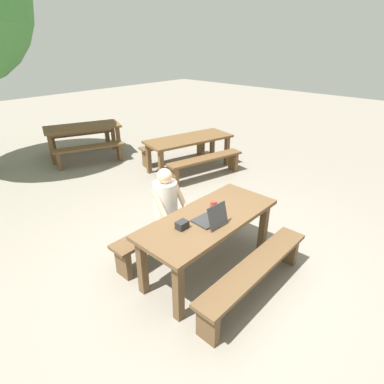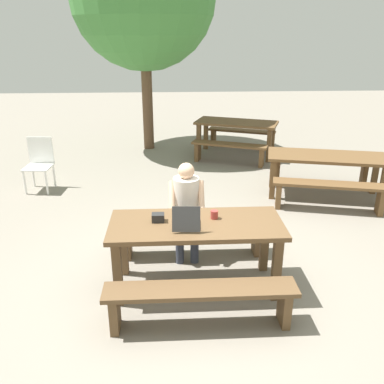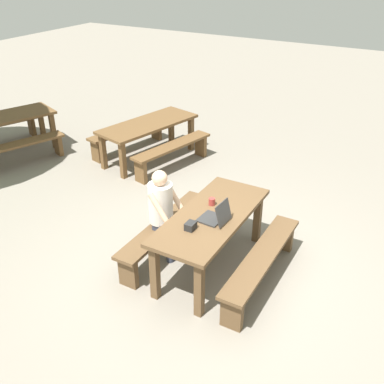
% 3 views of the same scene
% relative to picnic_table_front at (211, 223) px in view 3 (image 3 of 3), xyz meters
% --- Properties ---
extents(ground_plane, '(30.00, 30.00, 0.00)m').
position_rel_picnic_table_front_xyz_m(ground_plane, '(0.00, 0.00, -0.65)').
color(ground_plane, gray).
extents(picnic_table_front, '(1.83, 0.77, 0.77)m').
position_rel_picnic_table_front_xyz_m(picnic_table_front, '(0.00, 0.00, 0.00)').
color(picnic_table_front, brown).
rests_on(picnic_table_front, ground).
extents(bench_near, '(1.82, 0.30, 0.43)m').
position_rel_picnic_table_front_xyz_m(bench_near, '(0.00, -0.68, -0.32)').
color(bench_near, brown).
rests_on(bench_near, ground).
extents(bench_far, '(1.82, 0.30, 0.43)m').
position_rel_picnic_table_front_xyz_m(bench_far, '(0.00, 0.68, -0.32)').
color(bench_far, brown).
rests_on(bench_far, ground).
extents(laptop, '(0.30, 0.34, 0.27)m').
position_rel_picnic_table_front_xyz_m(laptop, '(-0.11, -0.11, 0.19)').
color(laptop, '#2D2D2D').
rests_on(laptop, picnic_table_front).
extents(small_pouch, '(0.13, 0.10, 0.09)m').
position_rel_picnic_table_front_xyz_m(small_pouch, '(-0.40, 0.06, 0.16)').
color(small_pouch, black).
rests_on(small_pouch, picnic_table_front).
extents(coffee_mug, '(0.08, 0.08, 0.09)m').
position_rel_picnic_table_front_xyz_m(coffee_mug, '(0.20, 0.10, 0.17)').
color(coffee_mug, '#99332D').
rests_on(coffee_mug, picnic_table_front).
extents(person_seated, '(0.42, 0.41, 1.22)m').
position_rel_picnic_table_front_xyz_m(person_seated, '(-0.08, 0.64, 0.06)').
color(person_seated, '#333847').
rests_on(person_seated, ground).
extents(picnic_table_mid, '(1.92, 1.35, 0.77)m').
position_rel_picnic_table_front_xyz_m(picnic_table_mid, '(1.21, 5.03, -0.01)').
color(picnic_table_mid, brown).
rests_on(picnic_table_mid, ground).
extents(bench_mid_south, '(1.58, 0.85, 0.44)m').
position_rel_picnic_table_front_xyz_m(bench_mid_south, '(0.97, 4.42, -0.33)').
color(bench_mid_south, brown).
rests_on(bench_mid_south, ground).
extents(picnic_table_rear, '(2.05, 1.18, 0.72)m').
position_rel_picnic_table_front_xyz_m(picnic_table_rear, '(2.34, 2.53, -0.04)').
color(picnic_table_rear, brown).
rests_on(picnic_table_rear, ground).
extents(bench_rear_south, '(1.76, 0.69, 0.46)m').
position_rel_picnic_table_front_xyz_m(bench_rear_south, '(2.19, 1.92, -0.31)').
color(bench_rear_south, brown).
rests_on(bench_rear_south, ground).
extents(bench_rear_north, '(1.76, 0.69, 0.46)m').
position_rel_picnic_table_front_xyz_m(bench_rear_north, '(2.48, 3.14, -0.31)').
color(bench_rear_north, brown).
rests_on(bench_rear_north, ground).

